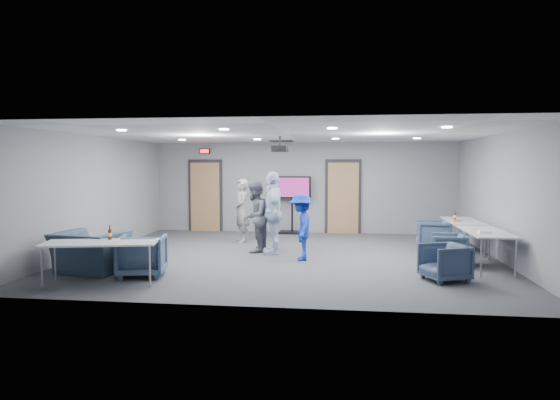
# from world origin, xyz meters

# --- Properties ---
(floor) EXTENTS (9.00, 9.00, 0.00)m
(floor) POSITION_xyz_m (0.00, 0.00, 0.00)
(floor) COLOR #373A3E
(floor) RESTS_ON ground
(ceiling) EXTENTS (9.00, 9.00, 0.00)m
(ceiling) POSITION_xyz_m (0.00, 0.00, 2.70)
(ceiling) COLOR silver
(ceiling) RESTS_ON wall_back
(wall_back) EXTENTS (9.00, 0.02, 2.70)m
(wall_back) POSITION_xyz_m (0.00, 4.00, 1.35)
(wall_back) COLOR gray
(wall_back) RESTS_ON floor
(wall_front) EXTENTS (9.00, 0.02, 2.70)m
(wall_front) POSITION_xyz_m (0.00, -4.00, 1.35)
(wall_front) COLOR gray
(wall_front) RESTS_ON floor
(wall_left) EXTENTS (0.02, 8.00, 2.70)m
(wall_left) POSITION_xyz_m (-4.50, 0.00, 1.35)
(wall_left) COLOR gray
(wall_left) RESTS_ON floor
(wall_right) EXTENTS (0.02, 8.00, 2.70)m
(wall_right) POSITION_xyz_m (4.50, 0.00, 1.35)
(wall_right) COLOR gray
(wall_right) RESTS_ON floor
(door_left) EXTENTS (1.06, 0.17, 2.24)m
(door_left) POSITION_xyz_m (-3.00, 3.95, 1.07)
(door_left) COLOR black
(door_left) RESTS_ON wall_back
(door_right) EXTENTS (1.06, 0.17, 2.24)m
(door_right) POSITION_xyz_m (1.20, 3.95, 1.07)
(door_right) COLOR black
(door_right) RESTS_ON wall_back
(exit_sign) EXTENTS (0.32, 0.08, 0.16)m
(exit_sign) POSITION_xyz_m (-3.00, 3.93, 2.45)
(exit_sign) COLOR black
(exit_sign) RESTS_ON wall_back
(hvac_diffuser) EXTENTS (0.60, 0.60, 0.03)m
(hvac_diffuser) POSITION_xyz_m (-0.50, 2.80, 2.69)
(hvac_diffuser) COLOR black
(hvac_diffuser) RESTS_ON ceiling
(downlights) EXTENTS (6.18, 3.78, 0.02)m
(downlights) POSITION_xyz_m (0.00, 0.00, 2.68)
(downlights) COLOR white
(downlights) RESTS_ON ceiling
(person_a) EXTENTS (0.60, 0.71, 1.66)m
(person_a) POSITION_xyz_m (-1.45, 1.94, 0.83)
(person_a) COLOR gray
(person_a) RESTS_ON floor
(person_b) EXTENTS (0.72, 0.88, 1.66)m
(person_b) POSITION_xyz_m (-0.83, 0.45, 0.83)
(person_b) COLOR #545764
(person_b) RESTS_ON floor
(person_c) EXTENTS (0.68, 1.17, 1.88)m
(person_c) POSITION_xyz_m (-0.38, 0.30, 0.94)
(person_c) COLOR silver
(person_c) RESTS_ON floor
(person_d) EXTENTS (0.63, 0.97, 1.43)m
(person_d) POSITION_xyz_m (0.33, -0.40, 0.71)
(person_d) COLOR #1933A6
(person_d) RESTS_ON floor
(chair_right_a) EXTENTS (0.87, 0.85, 0.72)m
(chair_right_a) POSITION_xyz_m (3.35, 1.30, 0.36)
(chair_right_a) COLOR #3C4D67
(chair_right_a) RESTS_ON floor
(chair_right_b) EXTENTS (0.77, 0.76, 0.63)m
(chair_right_b) POSITION_xyz_m (3.35, -0.50, 0.32)
(chair_right_b) COLOR #3C4F68
(chair_right_b) RESTS_ON floor
(chair_right_c) EXTENTS (0.92, 0.91, 0.65)m
(chair_right_c) POSITION_xyz_m (2.98, -2.00, 0.33)
(chair_right_c) COLOR #34425B
(chair_right_c) RESTS_ON floor
(chair_front_a) EXTENTS (0.96, 0.98, 0.76)m
(chair_front_a) POSITION_xyz_m (-2.42, -2.31, 0.38)
(chair_front_a) COLOR #3D516A
(chair_front_a) RESTS_ON floor
(chair_front_b) EXTENTS (1.33, 1.21, 0.77)m
(chair_front_b) POSITION_xyz_m (-3.52, -2.12, 0.39)
(chair_front_b) COLOR #35495C
(chair_front_b) RESTS_ON floor
(table_right_a) EXTENTS (0.73, 1.75, 0.73)m
(table_right_a) POSITION_xyz_m (4.00, 1.15, 0.68)
(table_right_a) COLOR #BCBEC1
(table_right_a) RESTS_ON floor
(table_right_b) EXTENTS (0.76, 1.81, 0.73)m
(table_right_b) POSITION_xyz_m (4.00, -0.75, 0.69)
(table_right_b) COLOR #BCBEC1
(table_right_b) RESTS_ON floor
(table_front_left) EXTENTS (2.00, 1.18, 0.73)m
(table_front_left) POSITION_xyz_m (-2.86, -3.00, 0.69)
(table_front_left) COLOR #BCBEC1
(table_front_left) RESTS_ON floor
(bottle_front) EXTENTS (0.07, 0.07, 0.25)m
(bottle_front) POSITION_xyz_m (-2.82, -2.73, 0.82)
(bottle_front) COLOR #4F240D
(bottle_front) RESTS_ON table_front_left
(bottle_right) EXTENTS (0.06, 0.06, 0.24)m
(bottle_right) POSITION_xyz_m (3.83, 1.27, 0.82)
(bottle_right) COLOR #4F240D
(bottle_right) RESTS_ON table_right_a
(snack_box) EXTENTS (0.21, 0.15, 0.04)m
(snack_box) POSITION_xyz_m (3.80, 0.93, 0.75)
(snack_box) COLOR #D46635
(snack_box) RESTS_ON table_right_a
(wrapper) EXTENTS (0.23, 0.16, 0.05)m
(wrapper) POSITION_xyz_m (3.89, -1.08, 0.76)
(wrapper) COLOR white
(wrapper) RESTS_ON table_right_b
(tv_stand) EXTENTS (1.11, 0.53, 1.70)m
(tv_stand) POSITION_xyz_m (-0.30, 3.75, 0.96)
(tv_stand) COLOR black
(tv_stand) RESTS_ON floor
(projector) EXTENTS (0.37, 0.35, 0.36)m
(projector) POSITION_xyz_m (-0.25, 0.53, 2.40)
(projector) COLOR black
(projector) RESTS_ON ceiling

